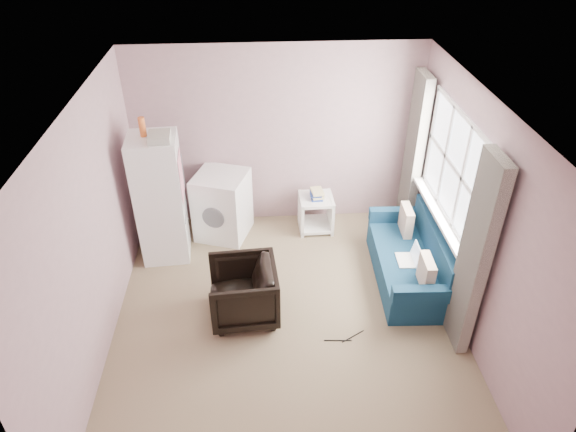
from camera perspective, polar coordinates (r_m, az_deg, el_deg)
name	(u,v)px	position (r m, az deg, el deg)	size (l,w,h in m)	color
room	(289,228)	(5.07, 0.10, -1.36)	(3.84, 4.24, 2.54)	#8D7A5C
armchair	(243,290)	(5.70, -5.03, -8.14)	(0.72, 0.68, 0.75)	black
fridge	(160,198)	(6.51, -14.01, 1.92)	(0.61, 0.61, 1.89)	white
washing_machine	(222,204)	(6.95, -7.32, 1.35)	(0.82, 0.82, 0.91)	white
side_table	(316,211)	(7.10, 3.12, 0.61)	(0.47, 0.47, 0.62)	white
sofa	(413,261)	(6.40, 13.74, -4.93)	(0.82, 1.69, 0.74)	navy
window_dressing	(440,198)	(6.07, 16.50, 1.96)	(0.17, 2.62, 2.18)	white
floor_cables	(346,338)	(5.71, 6.41, -13.35)	(0.45, 0.16, 0.01)	black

